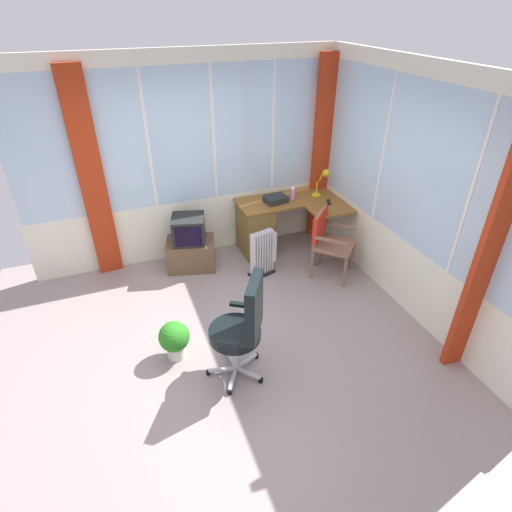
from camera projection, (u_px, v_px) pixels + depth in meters
name	position (u px, v px, depth m)	size (l,w,h in m)	color
ground	(235.00, 342.00, 4.55)	(5.19, 4.96, 0.06)	gray
north_window_panel	(184.00, 163.00, 5.40)	(4.19, 0.07, 2.73)	#ECEACF
east_window_panel	(418.00, 198.00, 4.45)	(0.07, 3.96, 2.73)	#ECEACF
curtain_north_left	(92.00, 180.00, 5.02)	(0.30, 0.07, 2.63)	#AD3114
curtain_corner	(323.00, 152.00, 5.92)	(0.30, 0.07, 2.63)	#AD3114
curtain_east_far	(492.00, 253.00, 3.59)	(0.30, 0.07, 2.63)	#AD3114
desk	(261.00, 226.00, 5.90)	(1.43, 0.99, 0.77)	brown
desk_lamp	(324.00, 179.00, 5.80)	(0.23, 0.20, 0.40)	yellow
tv_remote	(329.00, 202.00, 5.73)	(0.04, 0.15, 0.02)	black
spray_bottle	(293.00, 192.00, 5.79)	(0.06, 0.06, 0.22)	pink
paper_tray	(276.00, 199.00, 5.74)	(0.30, 0.23, 0.09)	#212626
wooden_armchair	(326.00, 235.00, 5.37)	(0.68, 0.68, 0.90)	#845C45
office_chair	(244.00, 323.00, 3.80)	(0.60, 0.62, 1.15)	#B7B7BF
tv_on_stand	(190.00, 246.00, 5.60)	(0.73, 0.59, 0.77)	brown
space_heater	(264.00, 253.00, 5.47)	(0.41, 0.26, 0.65)	silver
potted_plant	(174.00, 339.00, 4.20)	(0.32, 0.32, 0.44)	beige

